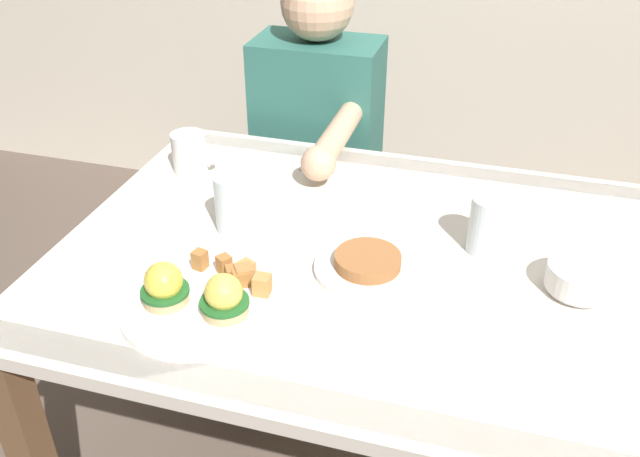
# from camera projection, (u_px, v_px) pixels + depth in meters

# --- Properties ---
(dining_table) EXTENTS (1.20, 0.90, 0.74)m
(dining_table) POSITION_uv_depth(u_px,v_px,m) (366.00, 297.00, 1.39)
(dining_table) COLOR silver
(dining_table) RESTS_ON ground_plane
(eggs_benedict_plate) EXTENTS (0.27, 0.27, 0.09)m
(eggs_benedict_plate) POSITION_uv_depth(u_px,v_px,m) (200.00, 297.00, 1.18)
(eggs_benedict_plate) COLOR white
(eggs_benedict_plate) RESTS_ON dining_table
(fruit_bowl) EXTENTS (0.12, 0.12, 0.05)m
(fruit_bowl) POSITION_uv_depth(u_px,v_px,m) (580.00, 278.00, 1.21)
(fruit_bowl) COLOR white
(fruit_bowl) RESTS_ON dining_table
(coffee_mug) EXTENTS (0.11, 0.08, 0.09)m
(coffee_mug) POSITION_uv_depth(u_px,v_px,m) (190.00, 152.00, 1.60)
(coffee_mug) COLOR white
(coffee_mug) RESTS_ON dining_table
(fork) EXTENTS (0.16, 0.04, 0.00)m
(fork) POSITION_uv_depth(u_px,v_px,m) (326.00, 172.00, 1.61)
(fork) COLOR silver
(fork) RESTS_ON dining_table
(water_glass_near) EXTENTS (0.07, 0.07, 0.12)m
(water_glass_near) POSITION_uv_depth(u_px,v_px,m) (487.00, 228.00, 1.32)
(water_glass_near) COLOR silver
(water_glass_near) RESTS_ON dining_table
(water_glass_far) EXTENTS (0.07, 0.07, 0.12)m
(water_glass_far) POSITION_uv_depth(u_px,v_px,m) (232.00, 206.00, 1.38)
(water_glass_far) COLOR silver
(water_glass_far) RESTS_ON dining_table
(side_plate) EXTENTS (0.20, 0.20, 0.04)m
(side_plate) POSITION_uv_depth(u_px,v_px,m) (368.00, 265.00, 1.28)
(side_plate) COLOR white
(side_plate) RESTS_ON dining_table
(diner_person) EXTENTS (0.34, 0.54, 1.14)m
(diner_person) POSITION_uv_depth(u_px,v_px,m) (316.00, 149.00, 1.94)
(diner_person) COLOR #33333D
(diner_person) RESTS_ON ground_plane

